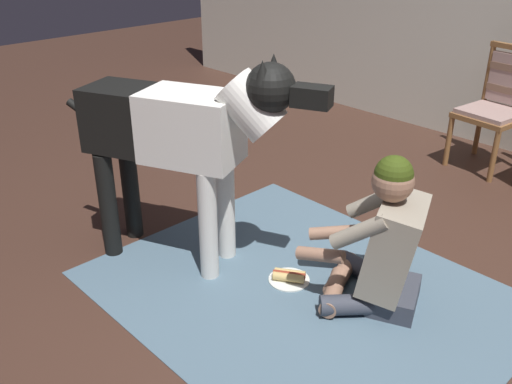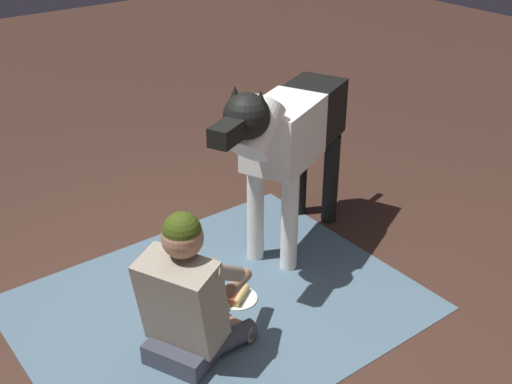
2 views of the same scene
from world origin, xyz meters
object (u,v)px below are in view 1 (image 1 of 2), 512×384
object	(u,v)px
dining_chair_left_of_pair	(499,102)
hot_dog_on_plate	(289,277)
large_dog	(181,132)
person_sitting_on_floor	(383,246)

from	to	relation	value
dining_chair_left_of_pair	hot_dog_on_plate	world-z (taller)	dining_chair_left_of_pair
dining_chair_left_of_pair	large_dog	distance (m)	2.79
dining_chair_left_of_pair	large_dog	xyz separation A→B (m)	(-0.59, -2.71, 0.28)
dining_chair_left_of_pair	large_dog	size ratio (longest dim) A/B	0.66
large_dog	hot_dog_on_plate	size ratio (longest dim) A/B	6.23
dining_chair_left_of_pair	hot_dog_on_plate	size ratio (longest dim) A/B	4.12
hot_dog_on_plate	large_dog	bearing A→B (deg)	-155.69
large_dog	hot_dog_on_plate	world-z (taller)	large_dog
dining_chair_left_of_pair	person_sitting_on_floor	distance (m)	2.29
person_sitting_on_floor	large_dog	bearing A→B (deg)	-155.69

